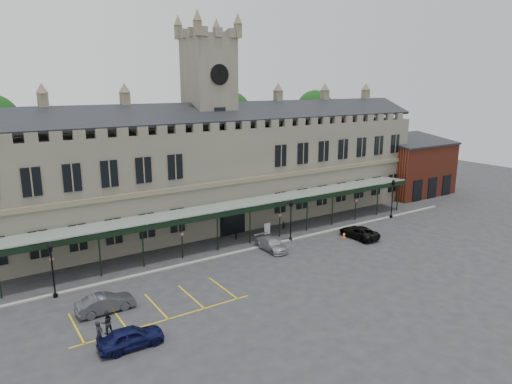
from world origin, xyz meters
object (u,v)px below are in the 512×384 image
car_taxi (271,244)px  traffic_cone (344,235)px  lamp_post_left (52,265)px  lamp_post_right (393,195)px  car_left_b (106,303)px  person_b (107,322)px  car_van (359,232)px  lamp_post_mid (291,217)px  car_left_a (131,337)px  clock_tower (210,117)px  person_a (99,334)px  sign_board (267,229)px  station_building (211,173)px

car_taxi → traffic_cone: bearing=-7.8°
lamp_post_left → car_taxi: (21.03, -0.84, -2.14)m
lamp_post_right → car_taxi: lamp_post_right is taller
car_left_b → person_b: person_b is taller
car_taxi → car_van: car_van is taller
lamp_post_mid → car_van: (7.01, -3.53, -2.07)m
lamp_post_left → car_left_a: 11.12m
clock_tower → lamp_post_right: bearing=-27.5°
car_van → person_a: (-30.44, -6.28, 0.27)m
sign_board → car_left_b: bearing=-153.5°
station_building → car_left_b: bearing=-138.2°
car_taxi → lamp_post_left: bearing=178.3°
station_building → traffic_cone: station_building is taller
car_van → lamp_post_right: bearing=-161.1°
sign_board → car_left_a: size_ratio=0.30×
car_taxi → person_a: 21.70m
car_van → person_a: 31.09m
station_building → traffic_cone: size_ratio=93.53×
lamp_post_mid → person_b: (-22.54, -8.36, -1.91)m
traffic_cone → car_van: car_van is taller
person_a → lamp_post_right: bearing=-41.7°
lamp_post_left → car_left_a: (2.83, -10.55, -2.05)m
person_b → traffic_cone: bearing=-167.2°
station_building → clock_tower: 6.64m
car_van → person_a: person_a is taller
clock_tower → lamp_post_left: 25.27m
car_left_b → lamp_post_left: bearing=29.0°
lamp_post_right → car_taxi: size_ratio=1.16×
station_building → car_left_a: size_ratio=13.95×
clock_tower → person_b: clock_tower is taller
car_taxi → person_b: (-19.04, -7.09, 0.19)m
car_van → lamp_post_mid: bearing=-27.6°
lamp_post_mid → person_b: size_ratio=2.78×
person_a → clock_tower: bearing=-8.6°
lamp_post_left → clock_tower: bearing=28.4°
lamp_post_right → sign_board: (-17.21, 3.48, -2.42)m
car_taxi → person_a: person_a is taller
clock_tower → traffic_cone: 20.83m
lamp_post_left → sign_board: (23.67, 3.73, -2.16)m
station_building → traffic_cone: (9.85, -13.07, -6.15)m
traffic_cone → person_b: person_b is taller
lamp_post_right → car_taxi: (-19.84, -1.08, -2.40)m
car_left_b → person_a: (-1.70, -4.64, 0.23)m
station_building → car_left_b: 24.16m
lamp_post_right → car_left_b: bearing=-172.5°
car_left_a → person_b: size_ratio=2.58×
sign_board → car_taxi: size_ratio=0.29×
lamp_post_left → station_building: bearing=28.2°
car_left_a → car_taxi: bearing=-60.7°
car_left_b → person_b: bearing=164.4°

